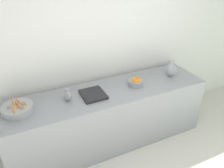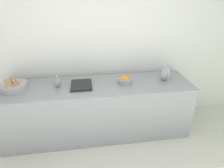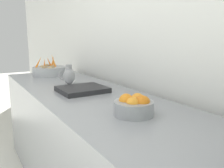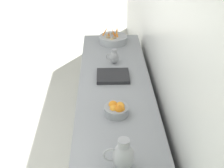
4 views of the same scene
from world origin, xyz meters
name	(u,v)px [view 2 (image 2 of 4)]	position (x,y,z in m)	size (l,w,h in m)	color
tile_wall_left	(125,34)	(-1.95, 0.35, 1.50)	(0.10, 9.06, 3.00)	white
prep_counter	(98,109)	(-1.47, -0.15, 0.44)	(0.74, 2.83, 0.87)	gray
vegetable_colander	(14,86)	(-1.49, -1.30, 0.92)	(0.36, 0.36, 0.23)	#9EA0A5
orange_bowl	(125,80)	(-1.46, 0.28, 0.92)	(0.21, 0.21, 0.11)	gray
metal_pitcher_tall	(165,73)	(-1.48, 0.90, 0.98)	(0.21, 0.15, 0.25)	#A3A3A8
metal_pitcher_short	(58,82)	(-1.48, -0.70, 0.95)	(0.15, 0.10, 0.17)	#939399
counter_sink_basin	(81,85)	(-1.45, -0.37, 0.89)	(0.34, 0.30, 0.04)	#232326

